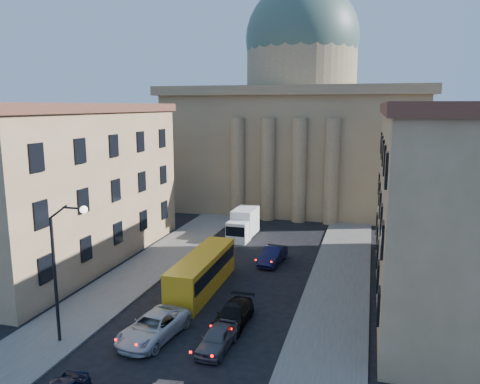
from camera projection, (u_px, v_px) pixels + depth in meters
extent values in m
cube|color=#5A5752|center=(126.00, 282.00, 38.78)|extent=(5.00, 60.00, 0.15)
cube|color=#5A5752|center=(334.00, 305.00, 34.24)|extent=(5.00, 60.00, 0.15)
cube|color=#7D674D|center=(299.00, 149.00, 71.02)|extent=(34.00, 26.00, 16.00)
cube|color=#7D674D|center=(301.00, 93.00, 69.49)|extent=(35.50, 27.50, 1.20)
cylinder|color=#7D674D|center=(301.00, 68.00, 68.84)|extent=(16.00, 16.00, 8.00)
sphere|color=#435C4E|center=(302.00, 39.00, 68.11)|extent=(16.40, 16.40, 16.40)
cube|color=#7D674D|center=(167.00, 162.00, 75.20)|extent=(13.00, 13.00, 11.00)
cone|color=brown|center=(166.00, 115.00, 73.83)|extent=(26.02, 26.02, 4.00)
cube|color=#7D674D|center=(449.00, 172.00, 63.97)|extent=(13.00, 13.00, 11.00)
cone|color=brown|center=(454.00, 117.00, 62.61)|extent=(26.02, 26.02, 4.00)
cylinder|color=#7D674D|center=(238.00, 168.00, 60.41)|extent=(1.80, 1.80, 13.00)
cylinder|color=#7D674D|center=(268.00, 170.00, 59.34)|extent=(1.80, 1.80, 13.00)
cylinder|color=#7D674D|center=(299.00, 171.00, 58.27)|extent=(1.80, 1.80, 13.00)
cylinder|color=#7D674D|center=(332.00, 172.00, 57.20)|extent=(1.80, 1.80, 13.00)
cube|color=tan|center=(63.00, 187.00, 43.58)|extent=(11.00, 26.00, 14.00)
cube|color=brown|center=(57.00, 108.00, 42.25)|extent=(11.60, 26.60, 0.80)
cube|color=tan|center=(459.00, 209.00, 34.49)|extent=(11.00, 26.00, 14.00)
cube|color=brown|center=(468.00, 108.00, 33.16)|extent=(11.60, 26.60, 0.80)
cylinder|color=black|center=(55.00, 281.00, 28.34)|extent=(0.20, 0.20, 8.00)
cylinder|color=black|center=(58.00, 212.00, 27.40)|extent=(1.30, 0.12, 0.96)
cylinder|color=black|center=(72.00, 208.00, 27.07)|extent=(1.30, 0.12, 0.12)
sphere|color=white|center=(84.00, 210.00, 26.88)|extent=(0.44, 0.44, 0.44)
imported|color=silver|center=(153.00, 327.00, 29.38)|extent=(3.38, 5.99, 1.58)
imported|color=black|center=(233.00, 315.00, 31.25)|extent=(2.08, 4.91, 1.42)
imported|color=#4A4A4F|center=(217.00, 338.00, 28.13)|extent=(1.84, 4.18, 1.40)
imported|color=black|center=(273.00, 255.00, 43.48)|extent=(2.08, 4.85, 1.55)
cube|color=gold|center=(202.00, 272.00, 37.17)|extent=(2.43, 10.32, 2.90)
cube|color=black|center=(202.00, 267.00, 37.09)|extent=(2.48, 9.76, 1.03)
cylinder|color=black|center=(173.00, 301.00, 34.04)|extent=(0.29, 0.94, 0.94)
cylinder|color=black|center=(197.00, 304.00, 33.56)|extent=(0.29, 0.94, 0.94)
cylinder|color=black|center=(207.00, 267.00, 41.15)|extent=(0.29, 0.94, 0.94)
cylinder|color=black|center=(227.00, 269.00, 40.66)|extent=(0.29, 0.94, 0.94)
cube|color=white|center=(238.00, 232.00, 50.31)|extent=(2.23, 2.32, 2.27)
cube|color=black|center=(235.00, 232.00, 49.23)|extent=(2.08, 0.17, 1.04)
cube|color=white|center=(245.00, 221.00, 52.61)|extent=(2.37, 4.03, 2.93)
cylinder|color=black|center=(229.00, 238.00, 50.36)|extent=(0.29, 0.86, 0.85)
cylinder|color=black|center=(246.00, 240.00, 49.80)|extent=(0.29, 0.86, 0.85)
cylinder|color=black|center=(239.00, 229.00, 53.91)|extent=(0.29, 0.86, 0.85)
cylinder|color=black|center=(255.00, 231.00, 53.35)|extent=(0.29, 0.86, 0.85)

